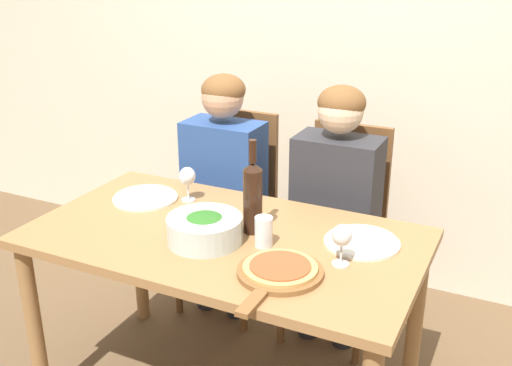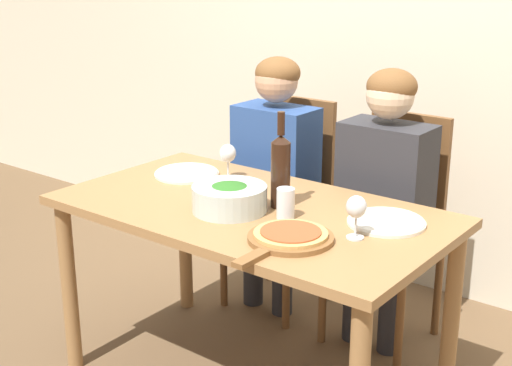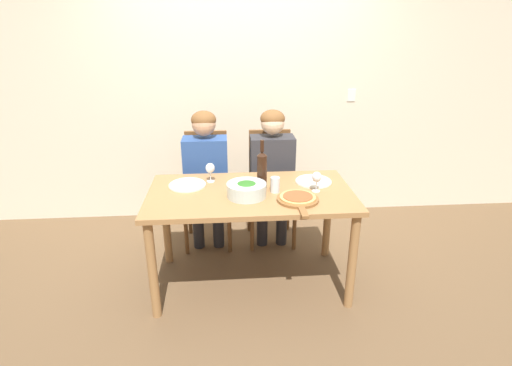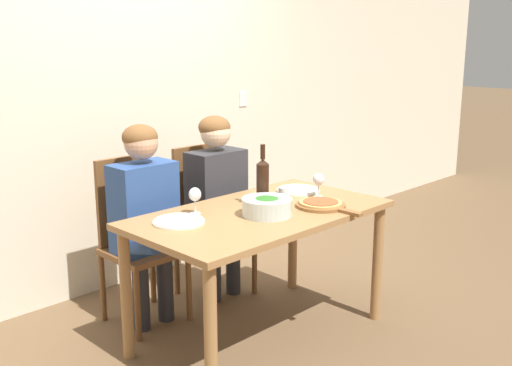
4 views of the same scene
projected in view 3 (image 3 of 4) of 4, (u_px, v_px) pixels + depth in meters
The scene contains 15 objects.
ground_plane at pixel (251, 281), 3.18m from camera, with size 40.00×40.00×0.00m, color brown.
back_wall at pixel (241, 86), 3.90m from camera, with size 10.00×0.06×2.70m.
dining_table at pixel (251, 204), 2.93m from camera, with size 1.49×0.82×0.78m.
chair_left at pixel (207, 185), 3.64m from camera, with size 0.42×0.42×1.02m.
chair_right at pixel (270, 183), 3.68m from camera, with size 0.42×0.42×1.02m.
person_woman at pixel (206, 168), 3.45m from camera, with size 0.47×0.51×1.24m.
person_man at pixel (272, 166), 3.50m from camera, with size 0.47×0.51×1.24m.
wine_bottle at pixel (262, 169), 2.91m from camera, with size 0.07×0.07×0.37m.
broccoli_bowl at pixel (247, 190), 2.80m from camera, with size 0.28×0.28×0.11m.
dinner_plate_left at pixel (187, 185), 3.00m from camera, with size 0.28×0.28×0.02m.
dinner_plate_right at pixel (313, 181), 3.06m from camera, with size 0.28×0.28×0.02m.
pizza_on_board at pixel (298, 199), 2.73m from camera, with size 0.29×0.43×0.04m.
wine_glass_left at pixel (210, 169), 3.04m from camera, with size 0.07×0.07×0.15m.
wine_glass_right at pixel (317, 178), 2.86m from camera, with size 0.07×0.07×0.15m.
water_tumbler at pixel (275, 185), 2.87m from camera, with size 0.07×0.07×0.11m.
Camera 3 is at (-0.17, -2.67, 1.89)m, focal length 28.00 mm.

